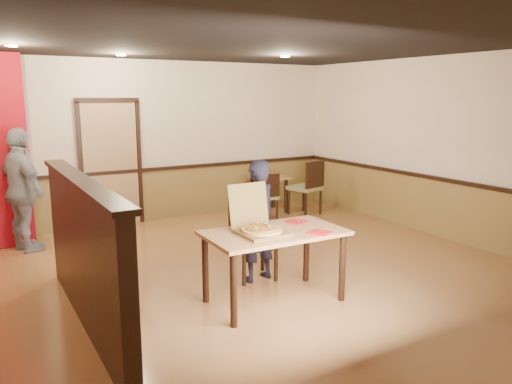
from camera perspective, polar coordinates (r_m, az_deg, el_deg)
floor at (r=6.15m, az=-0.14°, el=-9.94°), size 7.00×7.00×0.00m
ceiling at (r=5.78m, az=-0.15°, el=16.96°), size 7.00×7.00×0.00m
wall_back at (r=8.98m, az=-11.49°, el=5.67°), size 7.00×0.00×7.00m
wall_right at (r=8.13m, az=21.78°, el=4.57°), size 0.00×7.00×7.00m
wainscot_back at (r=9.09m, az=-11.20°, el=-0.32°), size 7.00×0.04×0.90m
chair_rail_back at (r=8.99m, az=-11.27°, el=2.60°), size 7.00×0.06×0.06m
wainscot_right at (r=8.26m, az=21.18°, el=-1.99°), size 0.04×7.00×0.90m
chair_rail_right at (r=8.16m, az=21.32°, el=1.21°), size 0.06×7.00×0.06m
back_door at (r=8.76m, az=-16.27°, el=3.01°), size 0.90×0.06×2.10m
booth_partition at (r=5.07m, az=-19.01°, el=-6.40°), size 0.20×3.10×1.44m
spot_a at (r=6.82m, az=-26.17°, el=14.79°), size 0.14×0.14×0.02m
spot_b at (r=7.78m, az=-15.16°, el=14.91°), size 0.14×0.14×0.02m
spot_c at (r=7.78m, az=3.34°, el=15.25°), size 0.14×0.14×0.02m
main_table at (r=5.32m, az=2.10°, el=-5.62°), size 1.49×0.87×0.79m
diner_chair at (r=6.11m, az=-0.53°, el=-4.69°), size 0.56×0.56×1.00m
side_chair_left at (r=8.79m, az=1.07°, el=-0.34°), size 0.45×0.45×0.86m
side_chair_right at (r=9.27m, az=5.98°, el=0.76°), size 0.61×0.61×1.03m
side_table at (r=9.53m, az=1.48°, el=0.81°), size 0.67×0.67×0.68m
diner at (r=5.92m, az=0.10°, el=-3.34°), size 0.59×0.44×1.46m
passerby at (r=7.74m, az=-25.16°, el=0.14°), size 0.78×1.12×1.76m
pizza_box at (r=5.19m, az=0.39°, el=-4.07°), size 0.47×0.56×0.49m
pizza at (r=5.15m, az=0.68°, el=-4.35°), size 0.43×0.43×0.03m
napkin_near at (r=5.27m, az=7.24°, el=-4.60°), size 0.29×0.29×0.01m
napkin_far at (r=5.69m, az=4.59°, el=-3.38°), size 0.27×0.27×0.01m
condiment at (r=9.54m, az=1.45°, el=2.35°), size 0.07×0.07×0.16m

